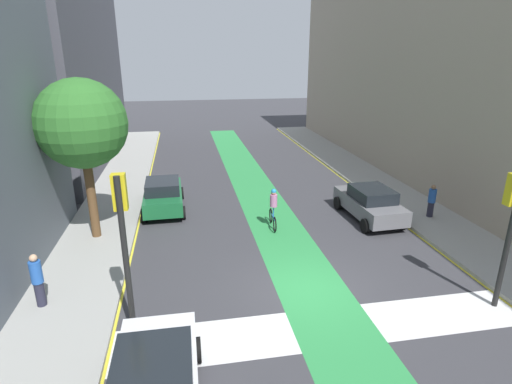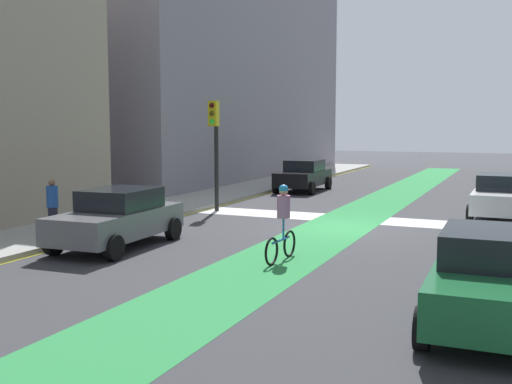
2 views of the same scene
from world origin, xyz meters
The scene contains 15 objects.
ground_plane centered at (0.00, 0.00, 0.00)m, with size 120.00×120.00×0.00m, color #38383D.
bike_lane_paint centered at (0.20, 0.00, 0.00)m, with size 2.40×60.00×0.01m, color #2D8C47.
crosswalk_band centered at (0.00, -2.00, 0.00)m, with size 12.00×1.80×0.01m, color silver.
sidewalk_left centered at (-7.50, 0.00, 0.07)m, with size 3.00×60.00×0.15m, color #9E9E99.
curb_stripe_left centered at (-6.00, 0.00, 0.01)m, with size 0.16×60.00×0.01m, color yellow.
sidewalk_right centered at (7.50, 0.00, 0.07)m, with size 3.00×60.00×0.15m, color #9E9E99.
curb_stripe_right centered at (6.00, 0.00, 0.01)m, with size 0.16×60.00×0.01m, color yellow.
traffic_signal_near_right centered at (5.49, -1.77, 2.95)m, with size 0.35×0.52×4.21m.
traffic_signal_near_left centered at (-5.39, -1.15, 3.20)m, with size 0.35×0.52×4.58m.
car_green_left_far centered at (-4.86, 8.33, 0.80)m, with size 2.09×4.23×1.57m.
car_grey_right_far centered at (4.71, 5.40, 0.80)m, with size 2.18×4.28×1.57m.
cyclist_in_lane centered at (0.02, 5.19, 0.97)m, with size 0.32×1.73×1.86m.
pedestrian_sidewalk_right_a centered at (7.49, 4.81, 0.93)m, with size 0.34×0.34×1.55m.
pedestrian_sidewalk_left_a centered at (-8.25, 0.41, 1.02)m, with size 0.34×0.34×1.71m.
street_tree_near centered at (-7.54, 5.36, 4.84)m, with size 3.48×3.48×6.45m.
Camera 1 is at (-3.74, -11.22, 7.40)m, focal length 28.54 mm.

